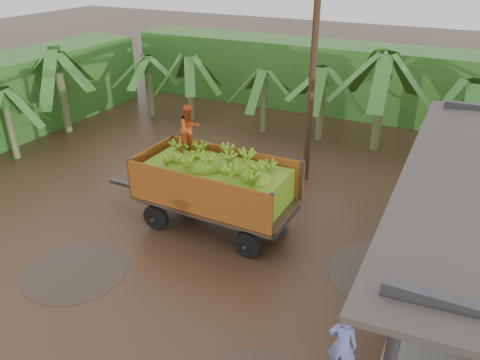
% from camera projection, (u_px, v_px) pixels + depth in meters
% --- Properties ---
extents(ground, '(100.00, 100.00, 0.00)m').
position_uv_depth(ground, '(210.00, 271.00, 13.27)').
color(ground, black).
rests_on(ground, ground).
extents(hedge_north, '(22.00, 3.00, 3.60)m').
position_uv_depth(hedge_north, '(320.00, 76.00, 26.08)').
color(hedge_north, '#2D661E').
rests_on(hedge_north, ground).
extents(banana_trailer, '(7.00, 2.55, 3.88)m').
position_uv_depth(banana_trailer, '(215.00, 184.00, 14.77)').
color(banana_trailer, '#C1641B').
rests_on(banana_trailer, ground).
extents(man_blue, '(0.65, 0.46, 1.68)m').
position_uv_depth(man_blue, '(342.00, 344.00, 9.71)').
color(man_blue, '#6E76C9').
rests_on(man_blue, ground).
extents(utility_pole, '(1.20, 0.24, 7.39)m').
position_uv_depth(utility_pole, '(312.00, 85.00, 16.90)').
color(utility_pole, '#47301E').
rests_on(utility_pole, ground).
extents(banana_plants, '(24.38, 20.30, 4.45)m').
position_uv_depth(banana_plants, '(208.00, 116.00, 19.52)').
color(banana_plants, '#2D661E').
rests_on(banana_plants, ground).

